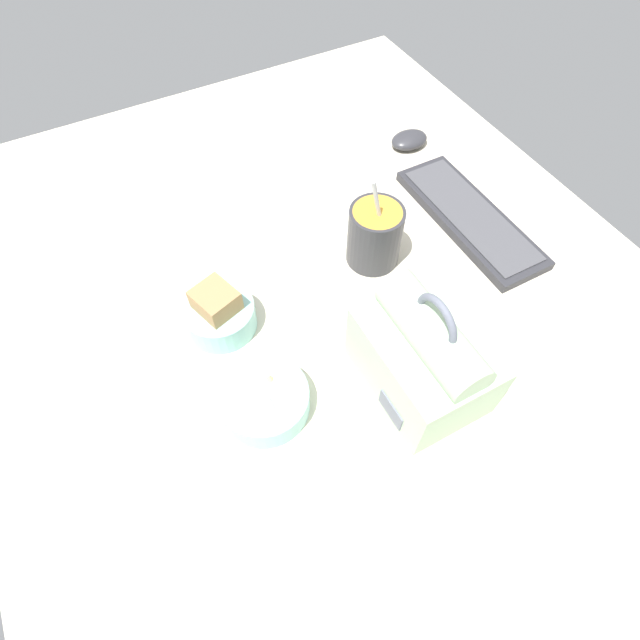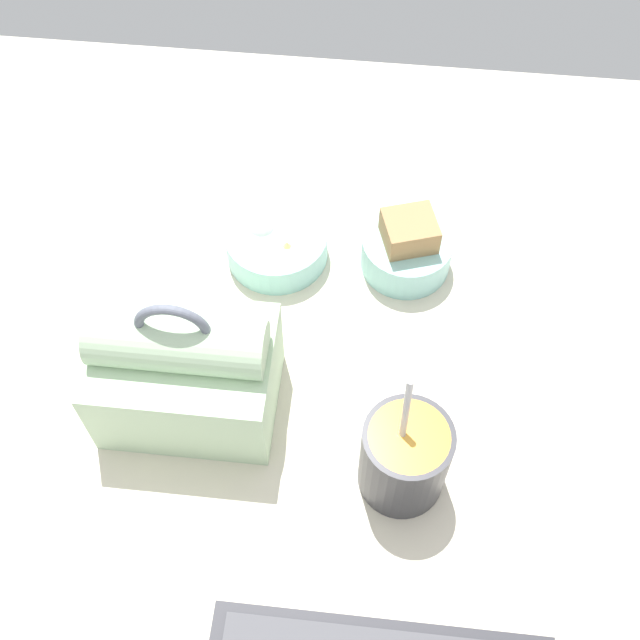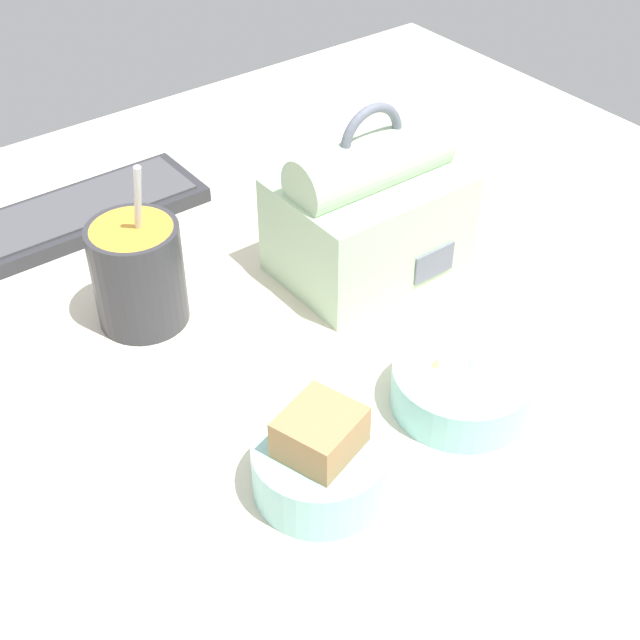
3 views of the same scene
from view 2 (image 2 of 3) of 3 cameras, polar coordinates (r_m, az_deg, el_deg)
name	(u,v)px [view 2 (image 2 of 3)]	position (r cm, az deg, el deg)	size (l,w,h in cm)	color
desk_surface	(360,384)	(93.98, 2.89, -4.59)	(140.00, 110.00, 2.00)	beige
lunch_bag	(186,371)	(86.68, -9.48, -3.57)	(18.98, 14.13, 19.45)	#B7D6AD
soup_cup	(406,457)	(83.13, 6.11, -9.68)	(9.16, 9.16, 18.33)	#333338
bento_bowl_sandwich	(408,249)	(99.99, 6.25, 5.06)	(11.20, 11.20, 8.46)	#93D1CC
bento_bowl_snacks	(278,244)	(101.12, -3.03, 5.44)	(12.82, 12.82, 5.57)	#93D1CC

